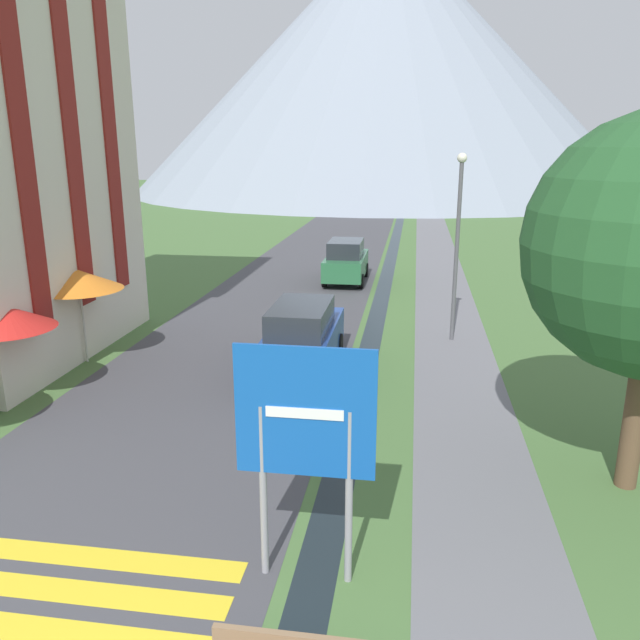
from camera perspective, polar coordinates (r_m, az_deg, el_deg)
ground_plane at (r=24.17m, az=2.79°, el=2.07°), size 160.00×160.00×0.00m
road at (r=34.20m, az=0.33°, el=6.12°), size 6.40×60.00×0.01m
footpath at (r=33.88m, az=10.65°, el=5.76°), size 2.20×60.00×0.01m
drainage_channel at (r=33.87m, az=6.57°, el=5.92°), size 0.60×60.00×0.00m
crosswalk_marking at (r=9.82m, az=-24.82°, el=-21.27°), size 5.44×1.84×0.01m
mountain_distant at (r=82.14m, az=6.04°, el=22.41°), size 61.56×61.56×30.87m
road_sign at (r=8.06m, az=-1.38°, el=-10.25°), size 1.81×0.11×3.31m
parked_car_near at (r=16.06m, az=-1.64°, el=-1.60°), size 1.74×4.55×1.82m
parked_car_far at (r=26.79m, az=2.39°, el=5.40°), size 1.72×3.88×1.82m
cafe_chair_far_left at (r=16.88m, az=-25.36°, el=-3.71°), size 0.40×0.40×0.85m
cafe_chair_far_right at (r=16.85m, az=-24.63°, el=-3.65°), size 0.40×0.40×0.85m
cafe_umbrella_middle_red at (r=15.52m, az=-26.73°, el=0.23°), size 2.10×2.10×2.26m
cafe_umbrella_rear_orange at (r=17.59m, az=-21.18°, el=3.44°), size 2.26×2.26×2.54m
streetlamp at (r=18.65m, az=12.48°, el=7.76°), size 0.28×0.28×5.48m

